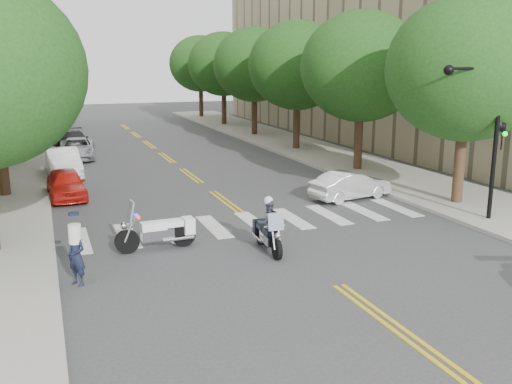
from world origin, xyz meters
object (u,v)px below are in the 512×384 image
motorcycle_parked (163,231)px  convertible (350,185)px  officer_standing (77,256)px  motorcycle_police (268,227)px

motorcycle_parked → convertible: 9.73m
officer_standing → convertible: officer_standing is taller
motorcycle_police → officer_standing: bearing=11.1°
motorcycle_parked → officer_standing: (-2.74, -2.17, 0.23)m
motorcycle_parked → motorcycle_police: bearing=-117.2°
officer_standing → convertible: 13.14m
motorcycle_parked → convertible: size_ratio=0.70×
motorcycle_police → convertible: size_ratio=0.59×
motorcycle_parked → officer_standing: size_ratio=1.60×
motorcycle_police → convertible: 7.85m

